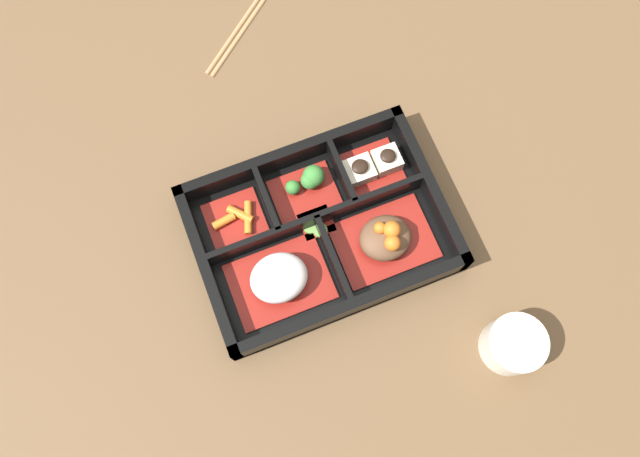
% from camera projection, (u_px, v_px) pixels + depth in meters
% --- Properties ---
extents(ground_plane, '(3.00, 3.00, 0.00)m').
position_uv_depth(ground_plane, '(320.00, 234.00, 0.86)').
color(ground_plane, brown).
extents(bento_base, '(0.33, 0.24, 0.01)m').
position_uv_depth(bento_base, '(320.00, 233.00, 0.86)').
color(bento_base, black).
rests_on(bento_base, ground_plane).
extents(bento_rim, '(0.33, 0.24, 0.05)m').
position_uv_depth(bento_rim, '(319.00, 226.00, 0.84)').
color(bento_rim, black).
rests_on(bento_rim, ground_plane).
extents(bowl_stew, '(0.13, 0.10, 0.05)m').
position_uv_depth(bowl_stew, '(386.00, 239.00, 0.83)').
color(bowl_stew, maroon).
rests_on(bowl_stew, bento_base).
extents(bowl_rice, '(0.13, 0.10, 0.05)m').
position_uv_depth(bowl_rice, '(279.00, 279.00, 0.81)').
color(bowl_rice, maroon).
rests_on(bowl_rice, bento_base).
extents(bowl_tofu, '(0.08, 0.07, 0.03)m').
position_uv_depth(bowl_tofu, '(373.00, 166.00, 0.87)').
color(bowl_tofu, maroon).
rests_on(bowl_tofu, bento_base).
extents(bowl_greens, '(0.09, 0.07, 0.04)m').
position_uv_depth(bowl_greens, '(308.00, 184.00, 0.86)').
color(bowl_greens, maroon).
rests_on(bowl_greens, bento_base).
extents(bowl_carrots, '(0.08, 0.07, 0.02)m').
position_uv_depth(bowl_carrots, '(236.00, 219.00, 0.85)').
color(bowl_carrots, maroon).
rests_on(bowl_carrots, bento_base).
extents(bowl_pickles, '(0.04, 0.04, 0.01)m').
position_uv_depth(bowl_pickles, '(315.00, 225.00, 0.85)').
color(bowl_pickles, maroon).
rests_on(bowl_pickles, bento_base).
extents(tea_cup, '(0.07, 0.07, 0.05)m').
position_uv_depth(tea_cup, '(513.00, 345.00, 0.79)').
color(tea_cup, beige).
rests_on(tea_cup, ground_plane).
extents(chopsticks, '(0.18, 0.15, 0.01)m').
position_uv_depth(chopsticks, '(246.00, 20.00, 0.96)').
color(chopsticks, '#A87F51').
rests_on(chopsticks, ground_plane).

